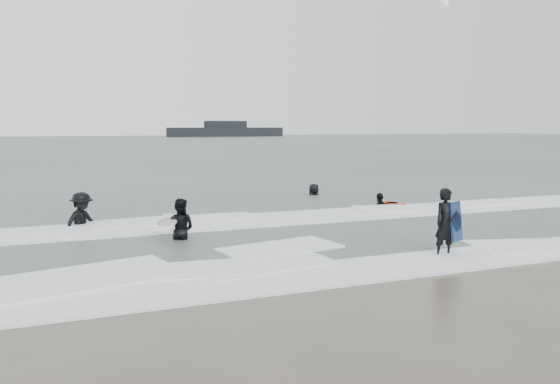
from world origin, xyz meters
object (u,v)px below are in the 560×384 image
object	(u,v)px
surfer_wading	(180,240)
surfer_right_far	(314,196)
surfer_breaker	(82,227)
vessel_horizon	(226,131)
surfer_centre	(445,257)
surfer_right_near	(380,207)

from	to	relation	value
surfer_wading	surfer_right_far	world-z (taller)	surfer_wading
surfer_breaker	vessel_horizon	xyz separation A→B (m)	(40.34, 130.98, 1.62)
surfer_centre	surfer_breaker	size ratio (longest dim) A/B	0.87
surfer_right_near	surfer_centre	bearing A→B (deg)	13.88
surfer_centre	vessel_horizon	size ratio (longest dim) A/B	0.05
surfer_right_near	surfer_right_far	bearing A→B (deg)	-129.71
surfer_right_near	vessel_horizon	world-z (taller)	vessel_horizon
surfer_wading	surfer_right_near	bearing A→B (deg)	-128.79
surfer_breaker	surfer_right_far	xyz separation A→B (m)	(9.92, 4.22, 0.00)
surfer_wading	surfer_breaker	size ratio (longest dim) A/B	0.89
surfer_right_far	surfer_right_near	bearing A→B (deg)	101.11
surfer_wading	surfer_right_near	xyz separation A→B (m)	(8.52, 3.55, 0.00)
surfer_wading	vessel_horizon	size ratio (longest dim) A/B	0.05
surfer_breaker	vessel_horizon	bearing A→B (deg)	33.50
surfer_centre	surfer_breaker	bearing A→B (deg)	137.06
surfer_right_near	vessel_horizon	distance (m)	133.84
surfer_centre	surfer_right_far	world-z (taller)	surfer_right_far
surfer_wading	surfer_right_near	size ratio (longest dim) A/B	1.02
surfer_right_near	surfer_right_far	xyz separation A→B (m)	(-1.11, 3.82, 0.00)
surfer_right_far	vessel_horizon	size ratio (longest dim) A/B	0.05
surfer_centre	vessel_horizon	distance (m)	142.01
surfer_centre	surfer_breaker	world-z (taller)	surfer_breaker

